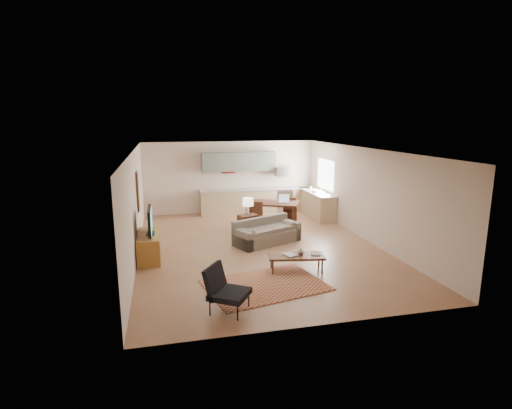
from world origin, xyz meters
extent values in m
plane|color=#8E5F41|center=(0.00, 0.00, 0.00)|extent=(9.00, 9.00, 0.00)
plane|color=white|center=(0.00, 0.00, 2.70)|extent=(9.00, 9.00, 0.00)
plane|color=beige|center=(0.00, 4.50, 1.35)|extent=(6.50, 0.00, 6.50)
plane|color=beige|center=(0.00, -4.50, 1.35)|extent=(6.50, 0.00, 6.50)
plane|color=beige|center=(-3.25, 0.00, 1.35)|extent=(0.00, 9.00, 9.00)
plane|color=beige|center=(3.25, 0.00, 1.35)|extent=(0.00, 9.00, 9.00)
cube|color=#A5A8AD|center=(2.00, 4.18, 0.45)|extent=(0.62, 0.62, 0.90)
cube|color=#A5A8AD|center=(2.00, 4.20, 1.55)|extent=(0.62, 0.40, 0.35)
cube|color=slate|center=(0.30, 4.33, 1.95)|extent=(2.80, 0.34, 0.70)
cube|color=white|center=(3.23, 3.00, 1.55)|extent=(0.02, 1.40, 1.05)
cube|color=maroon|center=(-0.49, -2.64, 0.01)|extent=(2.78, 2.20, 0.02)
imported|color=maroon|center=(0.16, -2.01, 0.40)|extent=(0.42, 0.46, 0.03)
imported|color=navy|center=(0.80, -1.97, 0.40)|extent=(0.39, 0.42, 0.02)
imported|color=black|center=(0.54, -1.97, 0.47)|extent=(0.16, 0.16, 0.16)
imported|color=beige|center=(2.83, 3.41, 1.02)|extent=(0.10, 0.10, 0.19)
camera|label=1|loc=(-2.54, -10.40, 3.49)|focal=28.00mm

